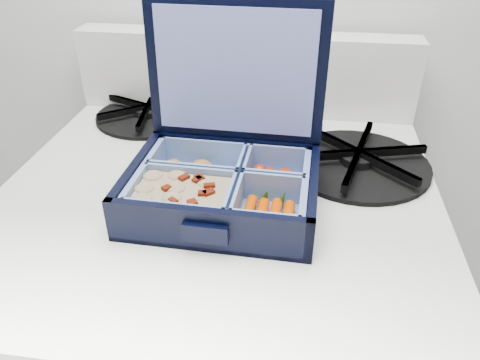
# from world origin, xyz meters

# --- Properties ---
(bento_box) EXTENTS (0.22, 0.17, 0.05)m
(bento_box) POSITION_xyz_m (0.25, 1.67, 0.83)
(bento_box) COLOR black
(bento_box) RESTS_ON stove
(burner_grate) EXTENTS (0.23, 0.23, 0.03)m
(burner_grate) POSITION_xyz_m (0.41, 1.79, 0.82)
(burner_grate) COLOR black
(burner_grate) RESTS_ON stove
(burner_grate_rear) EXTENTS (0.22, 0.22, 0.02)m
(burner_grate_rear) POSITION_xyz_m (0.09, 1.90, 0.81)
(burner_grate_rear) COLOR black
(burner_grate_rear) RESTS_ON stove
(fork) EXTENTS (0.07, 0.19, 0.01)m
(fork) POSITION_xyz_m (0.34, 1.80, 0.80)
(fork) COLOR #999CA8
(fork) RESTS_ON stove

